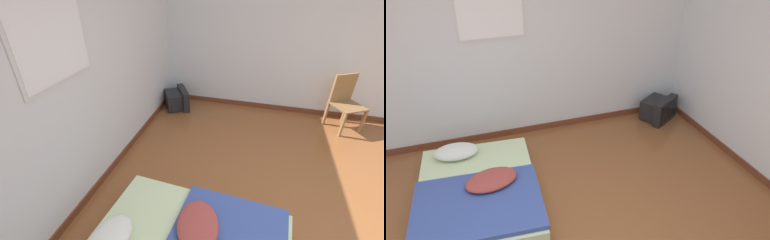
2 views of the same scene
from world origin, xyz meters
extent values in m
cube|color=silver|center=(0.00, 2.47, 1.30)|extent=(8.00, 0.06, 2.60)
cube|color=brown|center=(0.00, 2.43, 0.04)|extent=(8.00, 0.02, 0.09)
cube|color=silver|center=(0.07, 2.44, 1.80)|extent=(0.86, 0.01, 0.80)
cube|color=white|center=(0.07, 2.43, 1.80)|extent=(0.79, 0.01, 0.73)
cube|color=silver|center=(2.83, 0.00, 1.30)|extent=(0.06, 7.29, 2.60)
cube|color=brown|center=(2.79, 0.00, 0.04)|extent=(0.02, 7.29, 0.09)
ellipsoid|color=silver|center=(-0.59, 1.80, 0.28)|extent=(0.54, 0.38, 0.14)
ellipsoid|color=#993D38|center=(-0.26, 1.09, 0.30)|extent=(0.63, 0.50, 0.11)
cube|color=black|center=(2.35, 2.22, 0.17)|extent=(0.51, 0.45, 0.29)
cube|color=black|center=(2.45, 2.06, 0.18)|extent=(0.52, 0.37, 0.37)
cube|color=black|center=(2.48, 2.01, 0.19)|extent=(0.38, 0.23, 0.26)
cube|color=olive|center=(2.33, -0.94, 0.20)|extent=(0.05, 0.05, 0.41)
cube|color=olive|center=(2.14, -0.61, 0.20)|extent=(0.05, 0.05, 0.41)
cube|color=olive|center=(2.65, -0.75, 0.20)|extent=(0.05, 0.05, 0.41)
cube|color=olive|center=(2.47, -0.42, 0.20)|extent=(0.05, 0.05, 0.41)
cube|color=brown|center=(2.40, -0.68, 0.42)|extent=(0.58, 0.58, 0.02)
cube|color=olive|center=(2.56, -0.59, 0.65)|extent=(0.23, 0.37, 0.45)
camera|label=1|loc=(-1.71, 0.74, 2.30)|focal=24.00mm
camera|label=2|loc=(-0.42, -2.21, 2.83)|focal=35.00mm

